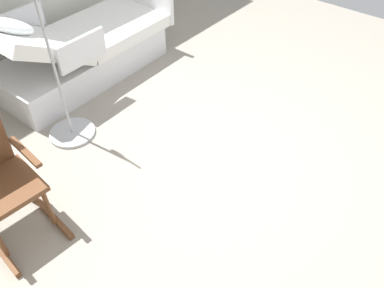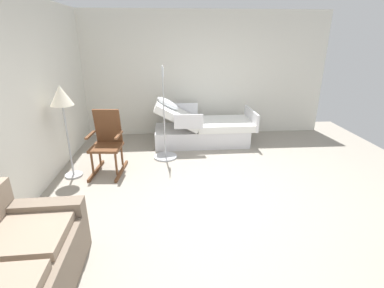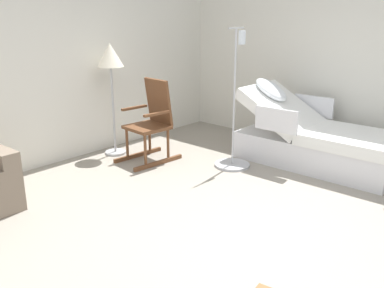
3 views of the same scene
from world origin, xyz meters
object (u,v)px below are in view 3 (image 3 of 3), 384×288
Objects in this scene: rocking_chair at (152,122)px; floor_lamp at (111,63)px; hospital_bed at (317,142)px; iv_pole at (233,147)px.

rocking_chair is 0.93m from floor_lamp.
hospital_bed reaches higher than rocking_chair.
rocking_chair is at bearing -72.87° from floor_lamp.
iv_pole is (0.67, -1.49, -0.98)m from floor_lamp.
rocking_chair is 0.71× the size of floor_lamp.
floor_lamp is at bearing 114.25° from iv_pole.
hospital_bed is 2.81m from floor_lamp.
floor_lamp is at bearing 107.13° from rocking_chair.
iv_pole is (-0.73, 0.76, -0.06)m from hospital_bed.
iv_pole is at bearing -61.85° from rocking_chair.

